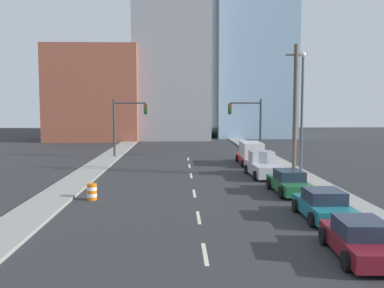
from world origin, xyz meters
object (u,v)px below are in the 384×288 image
sedan_maroon (360,240)px  sedan_teal (324,205)px  sedan_green (289,183)px  box_truck_red (251,154)px  street_lamp (302,106)px  pickup_truck_silver (263,166)px  utility_pole_right_mid (295,109)px  traffic_barrel (92,192)px  traffic_signal_left (124,120)px  traffic_signal_right (251,120)px

sedan_maroon → sedan_teal: sedan_teal is taller
sedan_green → box_truck_red: 13.12m
street_lamp → sedan_green: size_ratio=1.99×
pickup_truck_silver → box_truck_red: size_ratio=0.87×
utility_pole_right_mid → traffic_barrel: size_ratio=10.52×
sedan_teal → box_truck_red: box_truck_red is taller
traffic_barrel → sedan_maroon: (11.42, -9.64, 0.16)m
sedan_maroon → pickup_truck_silver: size_ratio=0.83×
traffic_signal_left → box_truck_red: traffic_signal_left is taller
pickup_truck_silver → box_truck_red: (0.18, 6.67, 0.20)m
street_lamp → pickup_truck_silver: (-2.63, 0.88, -4.56)m
sedan_teal → pickup_truck_silver: (-0.43, 12.43, 0.12)m
box_truck_red → sedan_green: bearing=-88.7°
traffic_signal_right → traffic_barrel: 23.86m
sedan_teal → box_truck_red: 19.10m
sedan_maroon → pickup_truck_silver: (0.03, 17.61, 0.14)m
traffic_signal_right → utility_pole_right_mid: (1.28, -11.98, 1.24)m
traffic_signal_left → utility_pole_right_mid: 18.88m
traffic_signal_right → street_lamp: 13.10m
sedan_teal → sedan_green: bearing=91.0°
street_lamp → traffic_signal_left: bearing=138.9°
traffic_signal_right → utility_pole_right_mid: size_ratio=0.61×
sedan_green → box_truck_red: bearing=88.4°
street_lamp → sedan_maroon: 17.58m
utility_pole_right_mid → traffic_barrel: bearing=-149.8°
box_truck_red → sedan_teal: bearing=-88.6°
sedan_green → sedan_maroon: bearing=-94.1°
box_truck_red → street_lamp: bearing=-71.4°
sedan_maroon → sedan_green: sedan_green is taller
traffic_barrel → traffic_signal_right: bearing=57.9°
traffic_signal_left → pickup_truck_silver: (12.16, -12.04, -3.11)m
sedan_green → sedan_teal: bearing=-91.3°
traffic_signal_left → traffic_barrel: 20.32m
utility_pole_right_mid → sedan_teal: bearing=-98.8°
utility_pole_right_mid → pickup_truck_silver: utility_pole_right_mid is taller
traffic_signal_left → traffic_barrel: (0.72, -20.02, -3.41)m
sedan_teal → pickup_truck_silver: 12.44m
utility_pole_right_mid → traffic_barrel: (-13.81, -8.03, -4.65)m
traffic_signal_right → sedan_green: 18.78m
utility_pole_right_mid → sedan_maroon: size_ratio=2.27×
sedan_green → utility_pole_right_mid: bearing=70.3°
traffic_signal_left → sedan_green: bearing=-56.0°
utility_pole_right_mid → street_lamp: 1.00m
traffic_signal_left → traffic_barrel: traffic_signal_left is taller
traffic_signal_right → sedan_teal: traffic_signal_right is taller
sedan_teal → box_truck_red: bearing=90.7°
street_lamp → sedan_green: 7.61m
traffic_barrel → box_truck_red: box_truck_red is taller
traffic_signal_right → box_truck_red: bearing=-99.6°
traffic_signal_left → traffic_signal_right: (13.26, 0.00, 0.00)m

